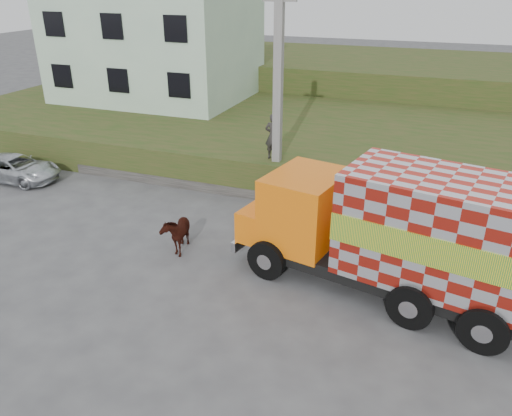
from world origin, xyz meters
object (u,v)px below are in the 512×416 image
at_px(cow, 177,231).
at_px(suv, 15,168).
at_px(pedestrian, 273,136).
at_px(utility_pole, 278,93).
at_px(cargo_truck, 398,232).

relative_size(cow, suv, 0.39).
height_order(cow, pedestrian, pedestrian).
xyz_separation_m(utility_pole, pedestrian, (-0.22, 0.20, -1.69)).
xyz_separation_m(cow, pedestrian, (1.38, 5.27, 1.75)).
distance_m(cow, pedestrian, 5.72).
height_order(suv, pedestrian, pedestrian).
distance_m(cargo_truck, suv, 16.25).
bearing_deg(utility_pole, suv, -168.35).
bearing_deg(pedestrian, cargo_truck, 130.64).
xyz_separation_m(cargo_truck, pedestrian, (-5.26, 5.27, 0.54)).
bearing_deg(pedestrian, suv, 8.61).
bearing_deg(cow, cargo_truck, -14.50).
relative_size(utility_pole, cow, 5.34).
height_order(cargo_truck, pedestrian, cargo_truck).
bearing_deg(suv, cow, -109.76).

